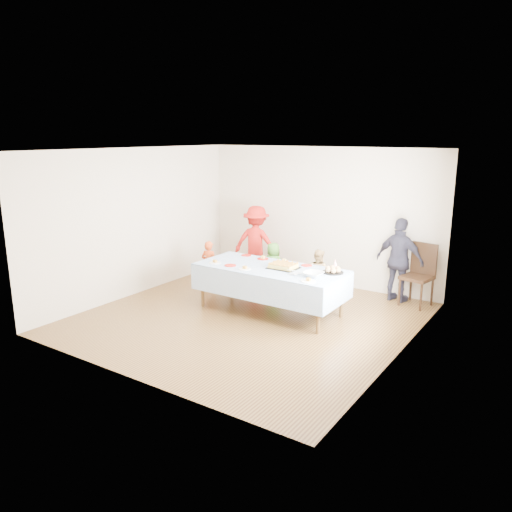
{
  "coord_description": "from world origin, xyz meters",
  "views": [
    {
      "loc": [
        4.37,
        -6.33,
        2.94
      ],
      "look_at": [
        -0.04,
        0.3,
        0.98
      ],
      "focal_mm": 35.0,
      "sensor_mm": 36.0,
      "label": 1
    }
  ],
  "objects_px": {
    "party_table": "(270,270)",
    "birthday_cake": "(283,266)",
    "adult_left": "(256,243)",
    "dining_chair": "(420,271)"
  },
  "relations": [
    {
      "from": "birthday_cake",
      "to": "dining_chair",
      "type": "xyz_separation_m",
      "value": [
        1.75,
        1.71,
        -0.21
      ]
    },
    {
      "from": "party_table",
      "to": "dining_chair",
      "type": "height_order",
      "value": "dining_chair"
    },
    {
      "from": "dining_chair",
      "to": "party_table",
      "type": "bearing_deg",
      "value": -127.09
    },
    {
      "from": "party_table",
      "to": "birthday_cake",
      "type": "xyz_separation_m",
      "value": [
        0.22,
        0.06,
        0.1
      ]
    },
    {
      "from": "party_table",
      "to": "adult_left",
      "type": "bearing_deg",
      "value": 130.12
    },
    {
      "from": "party_table",
      "to": "adult_left",
      "type": "height_order",
      "value": "adult_left"
    },
    {
      "from": "party_table",
      "to": "birthday_cake",
      "type": "relative_size",
      "value": 5.23
    },
    {
      "from": "party_table",
      "to": "birthday_cake",
      "type": "bearing_deg",
      "value": 15.5
    },
    {
      "from": "dining_chair",
      "to": "birthday_cake",
      "type": "bearing_deg",
      "value": -124.73
    },
    {
      "from": "party_table",
      "to": "birthday_cake",
      "type": "distance_m",
      "value": 0.25
    }
  ]
}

